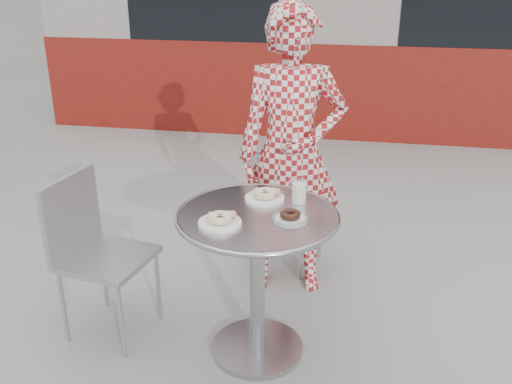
% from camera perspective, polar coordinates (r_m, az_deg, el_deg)
% --- Properties ---
extents(ground, '(60.00, 60.00, 0.00)m').
position_cam_1_polar(ground, '(3.03, -0.51, -15.26)').
color(ground, '#9F9D97').
rests_on(ground, ground).
extents(bistro_table, '(0.76, 0.76, 0.77)m').
position_cam_1_polar(bistro_table, '(2.69, 0.15, -5.83)').
color(bistro_table, '#B0B1B5').
rests_on(bistro_table, ground).
extents(chair_far, '(0.47, 0.47, 0.78)m').
position_cam_1_polar(chair_far, '(3.64, 3.12, -3.74)').
color(chair_far, '#A4A7AC').
rests_on(chair_far, ground).
extents(chair_left, '(0.48, 0.48, 0.86)m').
position_cam_1_polar(chair_left, '(3.10, -14.49, -9.17)').
color(chair_left, '#A4A7AC').
rests_on(chair_left, ground).
extents(seated_person, '(0.65, 0.47, 1.65)m').
position_cam_1_polar(seated_person, '(3.20, 3.55, 3.81)').
color(seated_person, maroon).
rests_on(seated_person, ground).
extents(plate_far, '(0.19, 0.19, 0.05)m').
position_cam_1_polar(plate_far, '(2.75, 0.94, -0.35)').
color(plate_far, white).
rests_on(plate_far, bistro_table).
extents(plate_near, '(0.19, 0.19, 0.05)m').
position_cam_1_polar(plate_near, '(2.51, -3.57, -2.80)').
color(plate_near, white).
rests_on(plate_near, bistro_table).
extents(plate_checker, '(0.16, 0.16, 0.04)m').
position_cam_1_polar(plate_checker, '(2.55, 3.43, -2.52)').
color(plate_checker, white).
rests_on(plate_checker, bistro_table).
extents(milk_cup, '(0.07, 0.07, 0.11)m').
position_cam_1_polar(milk_cup, '(2.71, 4.33, -0.01)').
color(milk_cup, white).
rests_on(milk_cup, bistro_table).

